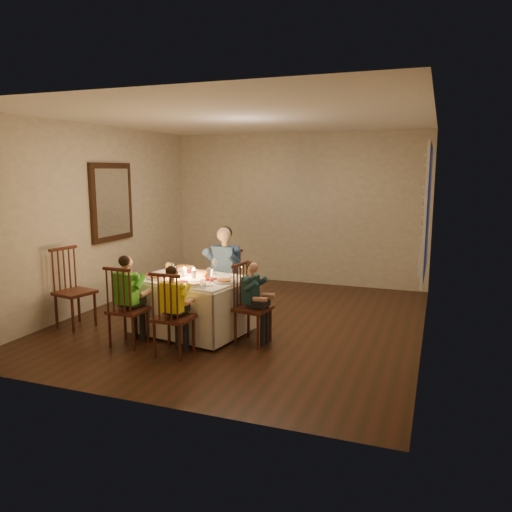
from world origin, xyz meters
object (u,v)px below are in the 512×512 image
(adult, at_px, (225,318))
(serving_bowl, at_px, (184,269))
(dining_table, at_px, (191,293))
(chair_adult, at_px, (225,318))
(chair_near_right, at_px, (175,355))
(child_green, at_px, (130,345))
(child_teal, at_px, (253,343))
(chair_extra, at_px, (77,327))
(child_yellow, at_px, (175,355))
(chair_end, at_px, (253,343))
(chair_near_left, at_px, (130,345))

(adult, relative_size, serving_bowl, 5.14)
(dining_table, bearing_deg, chair_adult, 88.42)
(chair_near_right, bearing_deg, chair_adult, -86.76)
(chair_adult, distance_m, serving_bowl, 0.90)
(child_green, distance_m, child_teal, 1.41)
(chair_extra, relative_size, serving_bowl, 4.23)
(child_yellow, xyz_separation_m, child_teal, (0.66, 0.64, 0.00))
(dining_table, distance_m, child_green, 0.94)
(chair_end, relative_size, serving_bowl, 3.87)
(chair_adult, xyz_separation_m, chair_near_right, (0.05, -1.45, 0.00))
(chair_near_left, distance_m, chair_near_right, 0.64)
(chair_adult, distance_m, child_green, 1.48)
(chair_end, relative_size, adult, 0.75)
(chair_near_right, relative_size, child_teal, 0.97)
(adult, bearing_deg, chair_near_right, -78.68)
(child_teal, bearing_deg, chair_extra, 103.06)
(chair_near_right, xyz_separation_m, chair_extra, (-1.65, 0.43, 0.00))
(chair_adult, bearing_deg, serving_bowl, -129.03)
(child_teal, bearing_deg, chair_near_left, 120.84)
(chair_near_right, xyz_separation_m, child_teal, (0.66, 0.64, 0.00))
(adult, distance_m, child_teal, 1.08)
(dining_table, bearing_deg, child_green, -113.69)
(chair_adult, relative_size, child_yellow, 0.95)
(adult, bearing_deg, dining_table, -92.00)
(serving_bowl, bearing_deg, chair_extra, -151.10)
(adult, height_order, child_yellow, adult)
(child_yellow, bearing_deg, chair_adult, -86.76)
(chair_adult, bearing_deg, child_teal, -39.21)
(chair_near_right, relative_size, child_green, 0.89)
(adult, relative_size, child_yellow, 1.26)
(dining_table, height_order, chair_near_left, dining_table)
(chair_adult, xyz_separation_m, serving_bowl, (-0.41, -0.37, 0.71))
(dining_table, height_order, serving_bowl, serving_bowl)
(chair_extra, xyz_separation_m, child_green, (1.02, -0.34, 0.00))
(adult, bearing_deg, chair_near_left, -103.85)
(dining_table, bearing_deg, serving_bowl, 140.11)
(child_green, bearing_deg, chair_extra, -18.07)
(chair_extra, bearing_deg, adult, -45.20)
(chair_near_right, height_order, serving_bowl, serving_bowl)
(child_yellow, distance_m, serving_bowl, 1.38)
(chair_near_right, distance_m, chair_extra, 1.71)
(chair_end, bearing_deg, child_green, 120.84)
(chair_end, distance_m, child_teal, 0.00)
(chair_near_left, bearing_deg, chair_adult, -113.00)
(chair_extra, distance_m, adult, 1.90)
(child_yellow, bearing_deg, dining_table, -74.91)
(chair_near_left, xyz_separation_m, serving_bowl, (0.17, 1.00, 0.71))
(chair_near_left, distance_m, adult, 1.48)
(serving_bowl, bearing_deg, child_green, -99.83)
(chair_extra, distance_m, child_teal, 2.33)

